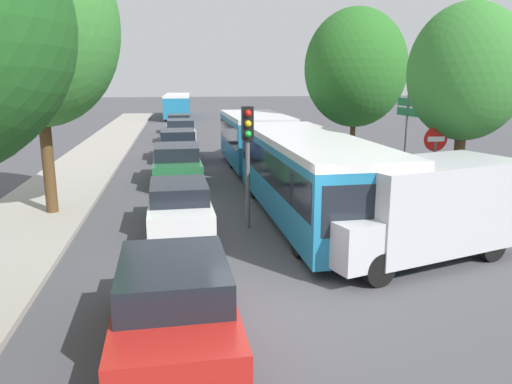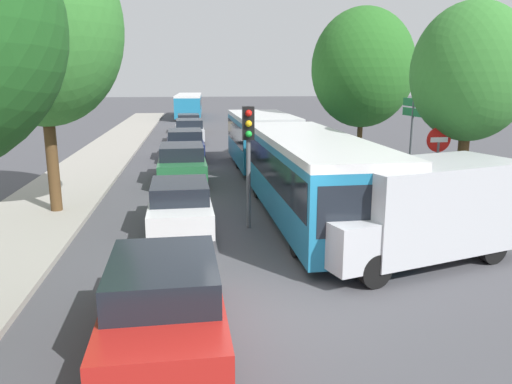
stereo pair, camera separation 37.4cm
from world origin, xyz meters
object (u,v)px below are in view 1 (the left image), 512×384
Objects in this scene: queued_car_white at (179,206)px; direction_sign_post at (407,123)px; city_bus_rear at (178,104)px; queued_car_silver at (180,131)px; no_entry_sign at (434,160)px; tree_right_near at (467,73)px; articulated_bus at (281,154)px; queued_car_green at (177,163)px; tree_left_mid at (36,32)px; white_van at (421,208)px; queued_car_tan at (179,123)px; traffic_light at (248,140)px; tree_right_mid at (355,68)px; queued_car_navy at (178,144)px; queued_car_red at (175,302)px.

queued_car_white is 1.10× the size of direction_sign_post.
queued_car_silver is at bearing -178.07° from city_bus_rear.
no_entry_sign is (7.20, -0.49, 1.18)m from queued_car_white.
city_bus_rear is 40.84m from tree_right_near.
articulated_bus reaches higher than queued_car_green.
queued_car_white is at bearing -28.46° from tree_left_mid.
white_van is at bearing -171.10° from city_bus_rear.
queued_car_tan is 0.49× the size of tree_left_mid.
tree_right_near is at bearing 99.82° from no_entry_sign.
traffic_light reaches higher than queued_car_silver.
articulated_bus is 7.50m from white_van.
articulated_bus is 2.00× the size of tree_left_mid.
queued_car_tan is at bearing 80.17° from tree_left_mid.
articulated_bus is at bearing -132.45° from tree_right_mid.
tree_left_mid is at bearing 168.44° from tree_right_near.
direction_sign_post reaches higher than traffic_light.
tree_right_near is (7.88, -19.61, 3.53)m from queued_car_silver.
tree_right_near reaches higher than queued_car_navy.
queued_car_silver reaches higher than queued_car_red.
queued_car_navy is at bearing -87.57° from white_van.
queued_car_silver is (0.09, -20.34, -0.63)m from city_bus_rear.
queued_car_navy reaches higher than queued_car_white.
tree_right_mid reaches higher than queued_car_white.
city_bus_rear is 39.76m from traffic_light.
traffic_light is 0.55× the size of tree_right_near.
queued_car_white is at bearing -132.29° from tree_right_mid.
traffic_light is 6.83m from tree_left_mid.
queued_car_tan is 26.74m from tree_right_near.
no_entry_sign is 0.45× the size of tree_right_near.
tree_right_mid is (8.09, -30.63, 3.18)m from city_bus_rear.
queued_car_navy is 1.29× the size of traffic_light.
traffic_light is (1.98, -6.68, 1.73)m from queued_car_green.
traffic_light is (2.01, 6.13, 1.76)m from queued_car_red.
queued_car_navy is at bearing -1.41° from queued_car_white.
articulated_bus is at bearing 134.16° from tree_right_near.
queued_car_silver is at bearing -168.26° from articulated_bus.
queued_car_navy reaches higher than queued_car_silver.
city_bus_rear is 2.64× the size of queued_car_red.
queued_car_silver is 18.25m from tree_left_mid.
queued_car_green reaches higher than queued_car_white.
city_bus_rear reaches higher than queued_car_tan.
queued_car_green is (-0.07, 6.58, 0.08)m from queued_car_white.
queued_car_navy is at bearing 178.08° from queued_car_tan.
traffic_light reaches higher than queued_car_navy.
traffic_light is at bearing -57.50° from white_van.
queued_car_tan is 23.16m from direction_sign_post.
city_bus_rear is at bearing -1.71° from queued_car_green.
articulated_bus is 3.83× the size of queued_car_green.
queued_car_green is 0.52× the size of tree_left_mid.
queued_car_silver is at bearing 111.89° from tree_right_near.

